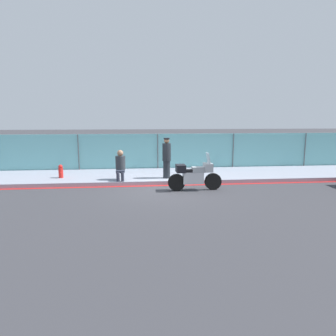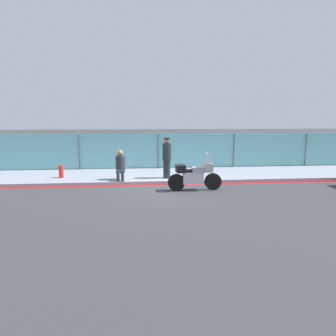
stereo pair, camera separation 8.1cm
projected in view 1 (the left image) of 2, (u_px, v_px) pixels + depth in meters
The scene contains 8 objects.
ground_plane at pixel (165, 190), 12.06m from camera, with size 120.00×120.00×0.00m, color #38383D.
sidewalk at pixel (160, 176), 14.49m from camera, with size 30.72×3.33×0.18m.
curb_paint_stripe at pixel (163, 186), 12.79m from camera, with size 30.72×0.18×0.01m.
storefront_fence at pixel (158, 153), 16.06m from camera, with size 29.18×0.17×2.01m.
motorcycle at pixel (195, 175), 11.88m from camera, with size 2.16×0.52×1.51m.
officer_standing at pixel (167, 158), 13.38m from camera, with size 0.38×0.38×1.81m.
person_seated_on_curb at pixel (120, 164), 13.00m from camera, with size 0.43×0.69×1.31m.
fire_hydrant at pixel (61, 171), 13.52m from camera, with size 0.20×0.25×0.60m.
Camera 1 is at (-1.03, -11.69, 2.90)m, focal length 32.00 mm.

